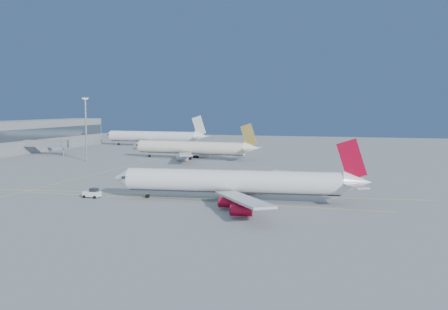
# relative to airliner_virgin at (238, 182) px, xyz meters

# --- Properties ---
(ground) EXTENTS (500.00, 500.00, 0.00)m
(ground) POSITION_rel_airliner_virgin_xyz_m (-15.76, 11.23, -4.45)
(ground) COLOR slate
(ground) RESTS_ON ground
(terminal) EXTENTS (18.40, 110.00, 15.00)m
(terminal) POSITION_rel_airliner_virgin_xyz_m (-130.70, 96.23, 3.06)
(terminal) COLOR gray
(terminal) RESTS_ON ground
(jet_bridge) EXTENTS (23.60, 3.60, 6.90)m
(jet_bridge) POSITION_rel_airliner_virgin_xyz_m (-108.87, 83.23, 0.72)
(jet_bridge) COLOR gray
(jet_bridge) RESTS_ON ground
(taxiway_lines) EXTENTS (118.86, 140.00, 0.02)m
(taxiway_lines) POSITION_rel_airliner_virgin_xyz_m (-30.48, 17.57, -4.44)
(taxiway_lines) COLOR yellow
(taxiway_lines) RESTS_ON ground
(airliner_virgin) EXTENTS (59.89, 53.51, 14.77)m
(airliner_virgin) POSITION_rel_airliner_virgin_xyz_m (0.00, 0.00, 0.00)
(airliner_virgin) COLOR white
(airliner_virgin) RESTS_ON ground
(airliner_etihad) EXTENTS (58.07, 53.49, 15.15)m
(airliner_etihad) POSITION_rel_airliner_virgin_xyz_m (-41.45, 86.03, 0.16)
(airliner_etihad) COLOR silver
(airliner_etihad) RESTS_ON ground
(airliner_third) EXTENTS (63.70, 58.75, 17.10)m
(airliner_third) POSITION_rel_airliner_virgin_xyz_m (-85.37, 145.25, 0.72)
(airliner_third) COLOR white
(airliner_third) RESTS_ON ground
(pushback_tug) EXTENTS (4.14, 2.63, 2.28)m
(pushback_tug) POSITION_rel_airliner_virgin_xyz_m (-34.43, -5.34, -3.39)
(pushback_tug) COLOR white
(pushback_tug) RESTS_ON ground
(light_mast) EXTENTS (2.20, 2.20, 25.50)m
(light_mast) POSITION_rel_airliner_virgin_xyz_m (-79.58, 66.09, 10.60)
(light_mast) COLOR gray
(light_mast) RESTS_ON ground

